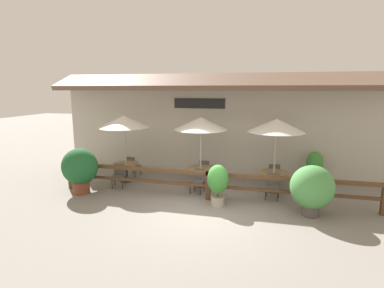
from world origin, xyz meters
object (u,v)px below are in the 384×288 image
object	(u,v)px
chair_near_wallside	(133,165)
patio_umbrella_middle	(201,123)
dining_table_near	(126,167)
chair_far_streetside	(273,185)
patio_umbrella_far	(276,126)
chair_far_wallside	(274,173)
chair_middle_wallside	(205,169)
potted_plant_broad_leaf	(218,182)
potted_plant_small_flowering	(312,188)
potted_plant_entrance_palm	(80,168)
patio_umbrella_near	(124,122)
potted_plant_tall_tropical	(314,165)
chair_middle_streetside	(198,180)
chair_near_streetside	(119,175)
dining_table_far	(274,176)
dining_table_middle	(201,171)

from	to	relation	value
chair_near_wallside	patio_umbrella_middle	world-z (taller)	patio_umbrella_middle
dining_table_near	chair_far_streetside	bearing A→B (deg)	-6.40
patio_umbrella_far	chair_far_wallside	size ratio (longest dim) A/B	3.15
patio_umbrella_middle	chair_middle_wallside	distance (m)	2.03
potted_plant_broad_leaf	potted_plant_small_flowering	world-z (taller)	potted_plant_small_flowering
patio_umbrella_middle	potted_plant_entrance_palm	world-z (taller)	patio_umbrella_middle
patio_umbrella_near	potted_plant_tall_tropical	world-z (taller)	patio_umbrella_near
dining_table_near	potted_plant_broad_leaf	distance (m)	4.26
potted_plant_entrance_palm	patio_umbrella_near	bearing A→B (deg)	61.47
chair_middle_streetside	potted_plant_small_flowering	world-z (taller)	potted_plant_small_flowering
dining_table_near	potted_plant_entrance_palm	xyz separation A→B (m)	(-0.90, -1.66, 0.33)
chair_middle_wallside	potted_plant_small_flowering	xyz separation A→B (m)	(3.62, -2.60, 0.37)
dining_table_near	potted_plant_entrance_palm	bearing A→B (deg)	-118.53
chair_near_streetside	patio_umbrella_middle	distance (m)	3.58
chair_near_wallside	chair_far_streetside	size ratio (longest dim) A/B	1.00
chair_near_wallside	chair_far_wallside	xyz separation A→B (m)	(5.69, 0.16, 0.00)
dining_table_far	patio_umbrella_far	bearing A→B (deg)	180.00
chair_middle_streetside	patio_umbrella_far	bearing A→B (deg)	24.51
chair_middle_streetside	potted_plant_broad_leaf	size ratio (longest dim) A/B	0.63
dining_table_middle	potted_plant_tall_tropical	xyz separation A→B (m)	(4.14, 1.16, 0.22)
patio_umbrella_middle	chair_far_wallside	xyz separation A→B (m)	(2.67, 0.78, -1.90)
dining_table_middle	chair_far_streetside	xyz separation A→B (m)	(2.60, -0.72, -0.11)
chair_middle_streetside	chair_middle_wallside	xyz separation A→B (m)	(-0.05, 1.44, 0.00)
dining_table_far	dining_table_middle	bearing A→B (deg)	-179.38
chair_middle_streetside	chair_near_wallside	bearing A→B (deg)	164.91
dining_table_middle	chair_middle_wallside	distance (m)	0.73
dining_table_far	chair_far_streetside	distance (m)	0.76
chair_near_streetside	potted_plant_broad_leaf	distance (m)	3.99
patio_umbrella_near	potted_plant_entrance_palm	distance (m)	2.39
chair_near_streetside	chair_near_wallside	xyz separation A→B (m)	(-0.09, 1.43, 0.00)
dining_table_middle	patio_umbrella_middle	bearing A→B (deg)	0.00
chair_near_wallside	patio_umbrella_middle	size ratio (longest dim) A/B	0.32
chair_middle_wallside	chair_far_wallside	bearing A→B (deg)	-178.03
patio_umbrella_middle	potted_plant_entrance_palm	bearing A→B (deg)	-155.66
potted_plant_entrance_palm	dining_table_near	bearing A→B (deg)	61.47
dining_table_far	chair_far_wallside	distance (m)	0.76
patio_umbrella_near	chair_near_wallside	bearing A→B (deg)	93.26
patio_umbrella_near	potted_plant_small_flowering	xyz separation A→B (m)	(6.61, -1.79, -1.53)
dining_table_far	chair_far_streetside	bearing A→B (deg)	-93.38
dining_table_middle	chair_far_wallside	xyz separation A→B (m)	(2.67, 0.78, -0.11)
potted_plant_tall_tropical	patio_umbrella_middle	bearing A→B (deg)	-164.34
patio_umbrella_middle	chair_far_wallside	size ratio (longest dim) A/B	3.15
dining_table_far	potted_plant_broad_leaf	size ratio (longest dim) A/B	0.77
dining_table_far	potted_plant_broad_leaf	bearing A→B (deg)	-133.40
dining_table_near	potted_plant_tall_tropical	bearing A→B (deg)	10.00
chair_near_streetside	potted_plant_small_flowering	size ratio (longest dim) A/B	0.56
patio_umbrella_near	potted_plant_small_flowering	world-z (taller)	patio_umbrella_near
dining_table_near	dining_table_middle	world-z (taller)	same
chair_far_wallside	potted_plant_small_flowering	size ratio (longest dim) A/B	0.56
chair_far_streetside	potted_plant_small_flowering	xyz separation A→B (m)	(1.03, -1.16, 0.37)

